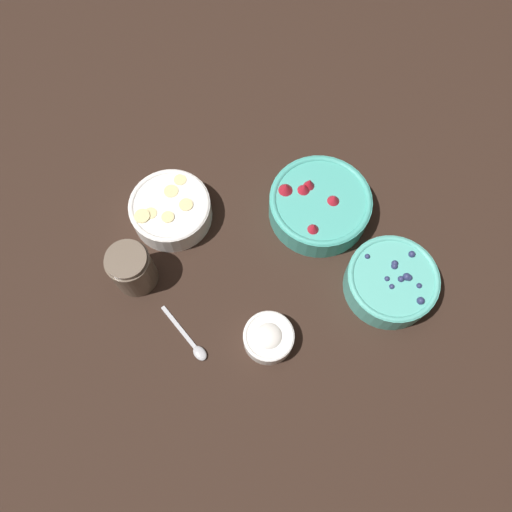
% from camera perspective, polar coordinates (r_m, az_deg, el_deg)
% --- Properties ---
extents(ground_plane, '(4.00, 4.00, 0.00)m').
position_cam_1_polar(ground_plane, '(1.04, -1.51, 0.86)').
color(ground_plane, black).
extents(bowl_strawberries, '(0.21, 0.21, 0.08)m').
position_cam_1_polar(bowl_strawberries, '(1.05, 7.13, 6.07)').
color(bowl_strawberries, '#47AD9E').
rests_on(bowl_strawberries, ground_plane).
extents(bowl_blueberries, '(0.18, 0.18, 0.07)m').
position_cam_1_polar(bowl_blueberries, '(1.01, 15.19, -2.82)').
color(bowl_blueberries, '#56B7A8').
rests_on(bowl_blueberries, ground_plane).
extents(bowl_bananas, '(0.17, 0.17, 0.06)m').
position_cam_1_polar(bowl_bananas, '(1.06, -9.72, 5.28)').
color(bowl_bananas, white).
rests_on(bowl_bananas, ground_plane).
extents(bowl_cream, '(0.10, 0.10, 0.05)m').
position_cam_1_polar(bowl_cream, '(0.96, 1.45, -9.28)').
color(bowl_cream, white).
rests_on(bowl_cream, ground_plane).
extents(jar_chocolate, '(0.09, 0.09, 0.10)m').
position_cam_1_polar(jar_chocolate, '(1.00, -13.96, -1.46)').
color(jar_chocolate, brown).
rests_on(jar_chocolate, ground_plane).
extents(spoon, '(0.14, 0.04, 0.01)m').
position_cam_1_polar(spoon, '(0.99, -7.35, -9.85)').
color(spoon, '#B2B2B7').
rests_on(spoon, ground_plane).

